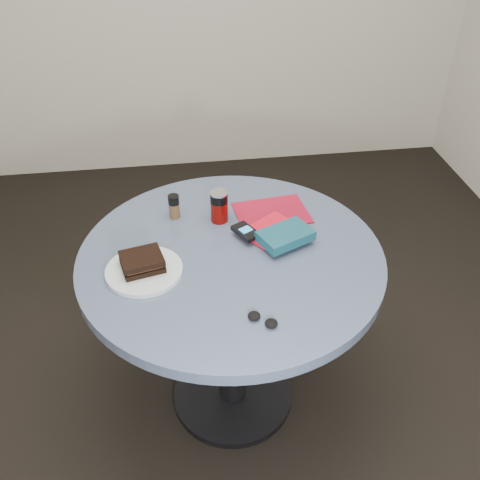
{
  "coord_description": "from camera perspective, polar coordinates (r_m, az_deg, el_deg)",
  "views": [
    {
      "loc": [
        -0.16,
        -1.36,
        1.83
      ],
      "look_at": [
        0.03,
        0.0,
        0.8
      ],
      "focal_mm": 40.0,
      "sensor_mm": 36.0,
      "label": 1
    }
  ],
  "objects": [
    {
      "name": "soda_can",
      "position": [
        1.86,
        -2.23,
        3.6
      ],
      "size": [
        0.08,
        0.08,
        0.12
      ],
      "color": "#6D0905",
      "rests_on": "table"
    },
    {
      "name": "novel",
      "position": [
        1.76,
        4.86,
        0.46
      ],
      "size": [
        0.2,
        0.17,
        0.03
      ],
      "primitive_type": "cube",
      "rotation": [
        0.0,
        0.0,
        0.43
      ],
      "color": "#114254",
      "rests_on": "red_book"
    },
    {
      "name": "pepper_grinder",
      "position": [
        1.9,
        -7.04,
        3.59
      ],
      "size": [
        0.05,
        0.05,
        0.09
      ],
      "color": "#513B23",
      "rests_on": "table"
    },
    {
      "name": "table",
      "position": [
        1.85,
        -0.92,
        -5.36
      ],
      "size": [
        1.0,
        1.0,
        0.75
      ],
      "color": "black",
      "rests_on": "ground"
    },
    {
      "name": "ground",
      "position": [
        2.29,
        -0.78,
        -16.3
      ],
      "size": [
        4.0,
        4.0,
        0.0
      ],
      "primitive_type": "plane",
      "color": "black",
      "rests_on": "ground"
    },
    {
      "name": "mp3_player",
      "position": [
        1.79,
        0.61,
        0.89
      ],
      "size": [
        0.1,
        0.11,
        0.02
      ],
      "color": "black",
      "rests_on": "red_book"
    },
    {
      "name": "headphones",
      "position": [
        1.51,
        2.43,
        -8.49
      ],
      "size": [
        0.09,
        0.09,
        0.02
      ],
      "color": "black",
      "rests_on": "table"
    },
    {
      "name": "magazine",
      "position": [
        1.93,
        3.4,
        2.91
      ],
      "size": [
        0.28,
        0.22,
        0.0
      ],
      "primitive_type": "cube",
      "rotation": [
        0.0,
        0.0,
        0.11
      ],
      "color": "maroon",
      "rests_on": "table"
    },
    {
      "name": "sandwich",
      "position": [
        1.68,
        -10.4,
        -2.3
      ],
      "size": [
        0.15,
        0.13,
        0.04
      ],
      "color": "black",
      "rests_on": "plate"
    },
    {
      "name": "red_book",
      "position": [
        1.83,
        3.22,
        1.08
      ],
      "size": [
        0.21,
        0.2,
        0.01
      ],
      "primitive_type": "cube",
      "rotation": [
        0.0,
        0.0,
        0.63
      ],
      "color": "red",
      "rests_on": "magazine"
    },
    {
      "name": "plate",
      "position": [
        1.69,
        -10.18,
        -3.26
      ],
      "size": [
        0.31,
        0.31,
        0.02
      ],
      "primitive_type": "cylinder",
      "rotation": [
        0.0,
        0.0,
        0.34
      ],
      "color": "silver",
      "rests_on": "table"
    }
  ]
}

